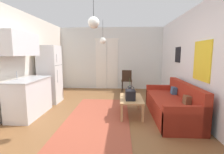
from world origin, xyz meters
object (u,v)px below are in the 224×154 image
bamboo_vase (130,92)px  refrigerator (50,74)px  accent_chair (127,79)px  pendant_lamp_far (103,41)px  couch (173,106)px  pendant_lamp_near (94,23)px  coffee_table (131,100)px  handbag (130,95)px

bamboo_vase → refrigerator: (-2.41, 0.81, 0.32)m
bamboo_vase → accent_chair: 2.46m
accent_chair → pendant_lamp_far: pendant_lamp_far is taller
couch → refrigerator: (-3.45, 1.04, 0.60)m
accent_chair → pendant_lamp_near: (-0.71, -3.63, 1.56)m
coffee_table → handbag: 0.25m
handbag → pendant_lamp_near: pendant_lamp_near is taller
pendant_lamp_near → pendant_lamp_far: same height
couch → pendant_lamp_near: size_ratio=3.15×
pendant_lamp_far → coffee_table: bearing=-61.7°
refrigerator → pendant_lamp_far: 2.01m
handbag → pendant_lamp_near: (-0.70, -0.85, 1.50)m
accent_chair → pendant_lamp_near: size_ratio=1.31×
refrigerator → accent_chair: bearing=34.2°
couch → pendant_lamp_far: (-1.87, 1.69, 1.67)m
coffee_table → pendant_lamp_near: (-0.74, -1.03, 1.67)m
coffee_table → refrigerator: bearing=158.5°
refrigerator → pendant_lamp_near: size_ratio=2.64×
couch → pendant_lamp_far: bearing=137.9°
refrigerator → accent_chair: 2.95m
couch → accent_chair: 2.89m
couch → refrigerator: refrigerator is taller
couch → handbag: couch is taller
bamboo_vase → pendant_lamp_near: pendant_lamp_near is taller
refrigerator → accent_chair: refrigerator is taller
pendant_lamp_far → handbag: bearing=-65.0°
handbag → accent_chair: bearing=89.8°
pendant_lamp_near → accent_chair: bearing=78.9°
refrigerator → pendant_lamp_far: size_ratio=2.26×
handbag → pendant_lamp_far: (-0.83, 1.79, 1.39)m
coffee_table → pendant_lamp_far: (-0.87, 1.61, 1.57)m
bamboo_vase → coffee_table: bearing=-77.8°
refrigerator → pendant_lamp_near: 2.87m
handbag → refrigerator: 2.68m
coffee_table → pendant_lamp_far: bearing=118.3°
coffee_table → pendant_lamp_far: 2.41m
refrigerator → pendant_lamp_near: pendant_lamp_near is taller
coffee_table → accent_chair: (-0.02, 2.60, 0.11)m
refrigerator → couch: bearing=-16.8°
handbag → pendant_lamp_near: bearing=-129.8°
pendant_lamp_far → pendant_lamp_near: bearing=-87.2°
refrigerator → coffee_table: bearing=-21.5°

